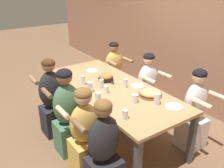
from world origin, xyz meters
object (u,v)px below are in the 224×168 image
object	(u,v)px
empty_plate_c	(174,107)
diner_near_center	(67,115)
drinking_glass_c	(101,84)
diner_near_right	(104,153)
empty_plate_b	(137,86)
diner_near_midright	(85,135)
drinking_glass_d	(157,100)
drinking_glass_e	(98,99)
empty_plate_a	(92,70)
cocktail_glass_blue	(135,99)
drinking_glass_b	(83,81)
diner_far_right	(194,113)
drinking_glass_h	(106,90)
drinking_glass_a	(125,115)
diner_far_center	(147,90)
drinking_glass_f	(125,84)
pizza_board_main	(150,93)
skillet_bowl	(106,77)
diner_near_midleft	(52,101)
diner_far_left	(114,73)
drinking_glass_g	(90,88)

from	to	relation	value
empty_plate_c	diner_near_center	distance (m)	1.37
drinking_glass_c	diner_near_right	bearing A→B (deg)	-31.13
empty_plate_b	diner_near_midright	world-z (taller)	diner_near_midright
drinking_glass_d	drinking_glass_e	bearing A→B (deg)	-127.01
empty_plate_a	cocktail_glass_blue	distance (m)	1.28
drinking_glass_b	diner_far_right	size ratio (longest dim) A/B	0.12
empty_plate_a	drinking_glass_h	world-z (taller)	drinking_glass_h
drinking_glass_d	diner_near_midright	size ratio (longest dim) A/B	0.13
drinking_glass_a	drinking_glass_b	world-z (taller)	drinking_glass_b
drinking_glass_d	diner_near_midright	distance (m)	0.97
drinking_glass_c	diner_far_center	xyz separation A→B (m)	(0.03, 0.86, -0.31)
cocktail_glass_blue	drinking_glass_c	xyz separation A→B (m)	(-0.60, -0.12, 0.01)
drinking_glass_b	drinking_glass_h	world-z (taller)	drinking_glass_b
empty_plate_a	drinking_glass_f	xyz separation A→B (m)	(0.85, 0.05, 0.05)
empty_plate_a	drinking_glass_d	size ratio (longest dim) A/B	1.30
drinking_glass_f	diner_far_right	bearing A→B (deg)	35.98
pizza_board_main	skillet_bowl	bearing A→B (deg)	-164.81
empty_plate_c	diner_near_midleft	xyz separation A→B (m)	(-1.41, -1.01, -0.23)
pizza_board_main	diner_far_left	world-z (taller)	diner_far_left
empty_plate_b	drinking_glass_b	world-z (taller)	drinking_glass_b
empty_plate_c	drinking_glass_h	size ratio (longest dim) A/B	1.98
diner_near_midright	diner_near_center	size ratio (longest dim) A/B	0.94
drinking_glass_c	pizza_board_main	bearing A→B (deg)	35.89
empty_plate_a	diner_near_right	bearing A→B (deg)	-26.74
empty_plate_a	diner_near_center	world-z (taller)	diner_near_center
drinking_glass_f	diner_far_center	distance (m)	0.66
drinking_glass_g	drinking_glass_e	bearing A→B (deg)	-12.66
drinking_glass_f	drinking_glass_h	size ratio (longest dim) A/B	1.25
empty_plate_a	drinking_glass_b	bearing A→B (deg)	-43.14
drinking_glass_h	diner_near_right	bearing A→B (deg)	-35.02
empty_plate_b	diner_far_left	distance (m)	1.25
cocktail_glass_blue	drinking_glass_f	world-z (taller)	cocktail_glass_blue
diner_far_left	diner_near_midright	distance (m)	2.06
drinking_glass_e	drinking_glass_h	size ratio (longest dim) A/B	1.34
diner_near_midright	diner_near_center	world-z (taller)	diner_near_center
empty_plate_a	diner_near_midright	distance (m)	1.49
skillet_bowl	cocktail_glass_blue	bearing A→B (deg)	-5.86
drinking_glass_a	diner_near_midright	bearing A→B (deg)	-128.92
drinking_glass_c	diner_far_left	bearing A→B (deg)	137.00
drinking_glass_g	pizza_board_main	bearing A→B (deg)	48.02
drinking_glass_e	diner_near_midleft	size ratio (longest dim) A/B	0.12
diner_far_left	drinking_glass_h	bearing A→B (deg)	50.94
empty_plate_c	drinking_glass_b	bearing A→B (deg)	-154.15
drinking_glass_d	drinking_glass_e	size ratio (longest dim) A/B	1.07
empty_plate_c	drinking_glass_d	bearing A→B (deg)	-144.49
drinking_glass_e	diner_far_right	xyz separation A→B (m)	(0.61, 1.13, -0.30)
diner_far_center	skillet_bowl	bearing A→B (deg)	-18.49
drinking_glass_f	diner_far_right	distance (m)	1.01
cocktail_glass_blue	drinking_glass_e	world-z (taller)	drinking_glass_e
skillet_bowl	empty_plate_c	world-z (taller)	skillet_bowl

